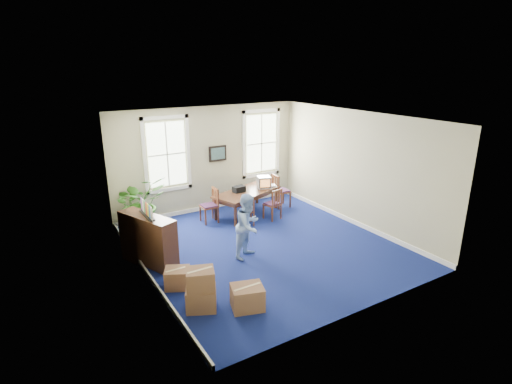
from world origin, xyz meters
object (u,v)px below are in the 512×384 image
chair_near_left (246,210)px  man (248,226)px  conference_table (247,202)px  cardboard_boxes (209,283)px  crt_tv (264,182)px  potted_plant (140,204)px  credenza (148,238)px

chair_near_left → man: bearing=78.1°
conference_table → cardboard_boxes: (-3.01, -3.75, 0.06)m
conference_table → chair_near_left: chair_near_left is taller
crt_tv → man: bearing=-109.5°
potted_plant → crt_tv: bearing=-6.2°
potted_plant → cardboard_boxes: bearing=-88.9°
conference_table → man: man is taller
man → potted_plant: (-1.71, 2.90, -0.02)m
man → cardboard_boxes: 2.11m
crt_tv → potted_plant: (-3.72, 0.40, -0.15)m
crt_tv → potted_plant: size_ratio=0.28×
conference_table → potted_plant: size_ratio=1.41×
crt_tv → credenza: bearing=-139.4°
crt_tv → man: 3.21m
credenza → cardboard_boxes: (0.48, -2.20, -0.18)m
potted_plant → chair_near_left: bearing=-24.0°
crt_tv → cardboard_boxes: (-3.64, -3.80, -0.48)m
crt_tv → chair_near_left: (-1.07, -0.78, -0.47)m
chair_near_left → potted_plant: (-2.65, 1.18, 0.32)m
man → credenza: 2.30m
chair_near_left → man: size_ratio=0.57×
man → potted_plant: size_ratio=1.02×
chair_near_left → credenza: bearing=31.9°
conference_table → man: (-1.38, -2.45, 0.41)m
conference_table → chair_near_left: (-0.44, -0.73, 0.07)m
conference_table → crt_tv: size_ratio=5.02×
chair_near_left → credenza: credenza is taller
credenza → potted_plant: 2.05m
conference_table → man: bearing=-139.3°
chair_near_left → crt_tv: bearing=-127.1°
man → cardboard_boxes: (-1.63, -1.30, -0.35)m
conference_table → credenza: bearing=-176.0°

